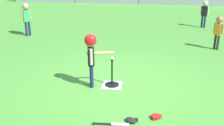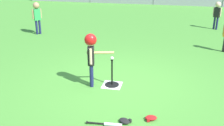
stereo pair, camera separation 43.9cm
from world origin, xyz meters
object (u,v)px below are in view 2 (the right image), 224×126
Objects in this scene: glove_by_plate at (125,121)px; spare_bat_silver at (109,124)px; batter_child at (91,49)px; baseball_on_tee at (112,58)px; fielder_deep_center at (217,12)px; glove_near_bats at (151,118)px; batting_tee at (112,81)px; fielder_near_right at (37,14)px.

spare_bat_silver is at bearing -148.53° from glove_by_plate.
spare_bat_silver is at bearing -63.99° from batter_child.
fielder_deep_center is at bearing 63.14° from baseball_on_tee.
batting_tee is at bearing 127.92° from glove_near_bats.
baseball_on_tee is at bearing 13.47° from batter_child.
glove_by_plate and glove_near_bats have the same top height.
batting_tee is 2.31× the size of glove_by_plate.
fielder_deep_center is 7.03m from fielder_near_right.
fielder_near_right is at bearing 133.76° from batting_tee.
glove_near_bats is at bearing -52.08° from batting_tee.
batting_tee is 1.65m from spare_bat_silver.
batter_child is at bearing 141.00° from glove_near_bats.
batter_child is at bearing 126.07° from glove_by_plate.
batter_child is 7.01m from fielder_deep_center.
glove_by_plate is (-2.49, -7.44, -0.68)m from fielder_deep_center.
fielder_near_right is 4.68× the size of glove_near_bats.
batter_child is at bearing 116.01° from spare_bat_silver.
fielder_near_right is at bearing 132.40° from glove_near_bats.
spare_bat_silver is (-2.74, -7.60, -0.69)m from fielder_deep_center.
glove_near_bats is (0.99, -1.27, -0.06)m from batting_tee.
baseball_on_tee is 1.77m from spare_bat_silver.
glove_by_plate is (0.54, -1.47, -0.63)m from baseball_on_tee.
batter_child reaches higher than spare_bat_silver.
spare_bat_silver is at bearing -153.52° from glove_near_bats.
fielder_deep_center is 8.11m from spare_bat_silver.
baseball_on_tee is 0.29× the size of glove_near_bats.
glove_by_plate is (0.99, -1.36, -0.84)m from batter_child.
batting_tee is 1.56m from glove_by_plate.
spare_bat_silver is at bearing -79.82° from baseball_on_tee.
baseball_on_tee reaches higher than spare_bat_silver.
batting_tee is 0.52× the size of fielder_near_right.
fielder_deep_center reaches higher than glove_by_plate.
batting_tee is 0.91m from batter_child.
batter_child is 1.11× the size of fielder_deep_center.
fielder_near_right reaches higher than glove_by_plate.
batter_child is 1.88m from glove_by_plate.
batting_tee is 0.56× the size of fielder_deep_center.
fielder_near_right reaches higher than batting_tee.
glove_by_plate is (0.54, -1.47, -0.06)m from batting_tee.
fielder_deep_center is 7.56m from glove_near_bats.
batter_child reaches higher than batting_tee.
batting_tee is at bearing 110.31° from glove_by_plate.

